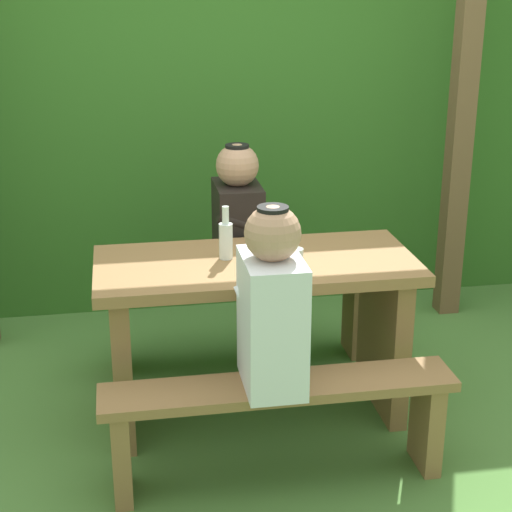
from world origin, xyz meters
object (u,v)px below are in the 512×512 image
(bottle_center, at_px, (226,238))
(person_white_shirt, at_px, (272,305))
(bench_far, at_px, (238,306))
(picnic_table, at_px, (256,311))
(bottle_left, at_px, (267,242))
(bottle_right, at_px, (281,233))
(person_black_coat, at_px, (238,221))
(bench_near, at_px, (279,411))
(drinking_glass, at_px, (296,258))

(bottle_center, bearing_deg, person_white_shirt, -80.64)
(bench_far, height_order, person_white_shirt, person_white_shirt)
(picnic_table, height_order, bottle_center, bottle_center)
(picnic_table, bearing_deg, bottle_left, -6.30)
(bottle_left, relative_size, bottle_right, 0.96)
(person_white_shirt, xyz_separation_m, person_black_coat, (0.03, 1.06, 0.00))
(bottle_left, height_order, bottle_right, bottle_right)
(bottle_left, bearing_deg, bench_near, -95.37)
(drinking_glass, bearing_deg, bottle_center, 148.64)
(drinking_glass, bearing_deg, person_black_coat, 102.80)
(picnic_table, bearing_deg, bench_far, 90.00)
(drinking_glass, distance_m, bottle_left, 0.16)
(person_black_coat, xyz_separation_m, drinking_glass, (0.15, -0.65, 0.03))
(bench_near, bearing_deg, bottle_left, 84.63)
(bench_near, xyz_separation_m, bottle_left, (0.05, 0.53, 0.53))
(bench_far, bearing_deg, picnic_table, -90.00)
(bench_near, bearing_deg, bench_far, 90.00)
(bench_near, height_order, person_black_coat, person_black_coat)
(drinking_glass, bearing_deg, bench_near, -109.96)
(bench_far, xyz_separation_m, person_black_coat, (0.00, -0.00, 0.46))
(picnic_table, distance_m, bench_far, 0.57)
(person_black_coat, bearing_deg, bench_far, 113.94)
(bench_near, relative_size, bench_far, 1.00)
(person_black_coat, distance_m, bottle_left, 0.54)
(drinking_glass, xyz_separation_m, bottle_right, (-0.02, 0.21, 0.05))
(bottle_left, height_order, bottle_center, bottle_center)
(bottle_right, bearing_deg, picnic_table, -144.39)
(bench_near, height_order, drinking_glass, drinking_glass)
(person_black_coat, relative_size, bottle_left, 3.44)
(picnic_table, relative_size, bottle_right, 6.42)
(bench_far, xyz_separation_m, bottle_center, (-0.13, -0.49, 0.53))
(bench_far, distance_m, bottle_right, 0.70)
(person_white_shirt, distance_m, bottle_center, 0.59)
(drinking_glass, height_order, bottle_center, bottle_center)
(bottle_right, bearing_deg, person_black_coat, 105.99)
(bottle_center, bearing_deg, bench_near, -77.78)
(bench_far, distance_m, bottle_center, 0.73)
(person_black_coat, bearing_deg, bottle_right, -74.01)
(bench_far, xyz_separation_m, bottle_left, (0.05, -0.54, 0.53))
(bench_near, xyz_separation_m, bottle_right, (0.13, 0.62, 0.53))
(bench_far, bearing_deg, bottle_right, -73.95)
(bottle_right, distance_m, bottle_center, 0.26)
(bench_near, height_order, bottle_left, bottle_left)
(bottle_left, bearing_deg, bottle_right, 51.24)
(bottle_left, bearing_deg, person_white_shirt, -98.69)
(person_white_shirt, xyz_separation_m, bottle_center, (-0.09, 0.58, 0.08))
(bench_far, distance_m, person_white_shirt, 1.16)
(picnic_table, height_order, person_white_shirt, person_white_shirt)
(person_white_shirt, relative_size, bottle_right, 3.30)
(bottle_right, relative_size, bottle_center, 0.92)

